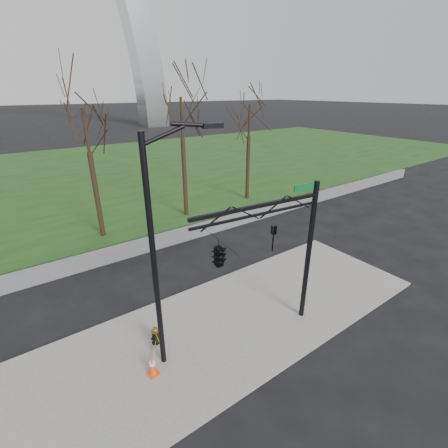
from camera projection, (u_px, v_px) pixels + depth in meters
ground at (231, 323)px, 13.07m from camera, size 500.00×500.00×0.00m
sidewalk at (231, 322)px, 13.05m from camera, size 18.00×6.00×0.10m
grass_strip at (73, 176)px, 35.48m from camera, size 120.00×40.00×0.06m
guardrail at (152, 243)px, 18.87m from camera, size 60.00×0.30×0.90m
tree_row at (32, 175)px, 17.55m from camera, size 35.96×4.00×9.16m
fire_hydrant at (156, 335)px, 11.79m from camera, size 0.48×0.31×0.76m
traffic_cone at (152, 367)px, 10.47m from camera, size 0.39×0.39×0.68m
street_light at (160, 244)px, 9.41m from camera, size 2.37×0.65×8.21m
traffic_signal_mast at (239, 248)px, 10.37m from camera, size 5.08×2.53×6.00m
caution_tape at (156, 348)px, 11.25m from camera, size 0.69×1.29×0.40m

